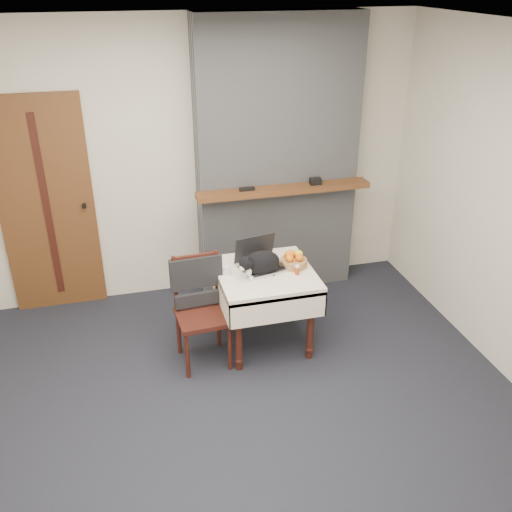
{
  "coord_description": "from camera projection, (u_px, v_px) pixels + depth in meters",
  "views": [
    {
      "loc": [
        -0.59,
        -3.08,
        2.92
      ],
      "look_at": [
        0.42,
        0.81,
        0.88
      ],
      "focal_mm": 40.0,
      "sensor_mm": 36.0,
      "label": 1
    }
  ],
  "objects": [
    {
      "name": "chair",
      "position": [
        199.0,
        295.0,
        4.55
      ],
      "size": [
        0.43,
        0.43,
        0.91
      ],
      "rotation": [
        0.0,
        0.0,
        0.06
      ],
      "color": "#3B1510",
      "rests_on": "ground"
    },
    {
      "name": "cat",
      "position": [
        262.0,
        263.0,
        4.57
      ],
      "size": [
        0.47,
        0.29,
        0.22
      ],
      "rotation": [
        0.0,
        0.0,
        0.41
      ],
      "color": "black",
      "rests_on": "side_table"
    },
    {
      "name": "room_shell",
      "position": [
        206.0,
        165.0,
        3.71
      ],
      "size": [
        4.52,
        4.01,
        2.61
      ],
      "color": "beige",
      "rests_on": "ground"
    },
    {
      "name": "side_table",
      "position": [
        265.0,
        283.0,
        4.7
      ],
      "size": [
        0.78,
        0.78,
        0.7
      ],
      "color": "#3B1510",
      "rests_on": "ground"
    },
    {
      "name": "laptop",
      "position": [
        259.0,
        260.0,
        4.68
      ],
      "size": [
        0.4,
        0.36,
        0.26
      ],
      "rotation": [
        0.0,
        0.0,
        0.19
      ],
      "color": "#B7B7BC",
      "rests_on": "side_table"
    },
    {
      "name": "fruit_basket",
      "position": [
        294.0,
        260.0,
        4.71
      ],
      "size": [
        0.22,
        0.22,
        0.13
      ],
      "color": "#B07E46",
      "rests_on": "side_table"
    },
    {
      "name": "desk_clutter",
      "position": [
        280.0,
        266.0,
        4.72
      ],
      "size": [
        0.14,
        0.09,
        0.01
      ],
      "primitive_type": "cube",
      "rotation": [
        0.0,
        0.0,
        0.52
      ],
      "color": "black",
      "rests_on": "side_table"
    },
    {
      "name": "door",
      "position": [
        47.0,
        207.0,
        5.09
      ],
      "size": [
        0.82,
        0.1,
        2.0
      ],
      "color": "brown",
      "rests_on": "ground"
    },
    {
      "name": "cream_jar",
      "position": [
        226.0,
        270.0,
        4.58
      ],
      "size": [
        0.07,
        0.07,
        0.08
      ],
      "primitive_type": "cylinder",
      "color": "silver",
      "rests_on": "side_table"
    },
    {
      "name": "pill_bottle",
      "position": [
        297.0,
        270.0,
        4.58
      ],
      "size": [
        0.04,
        0.04,
        0.08
      ],
      "color": "#9B3413",
      "rests_on": "side_table"
    },
    {
      "name": "ground",
      "position": [
        227.0,
        420.0,
        4.11
      ],
      "size": [
        4.5,
        4.5,
        0.0
      ],
      "primitive_type": "plane",
      "color": "black",
      "rests_on": "ground"
    },
    {
      "name": "chimney",
      "position": [
        277.0,
        161.0,
        5.31
      ],
      "size": [
        1.62,
        0.48,
        2.6
      ],
      "color": "gray",
      "rests_on": "ground"
    }
  ]
}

